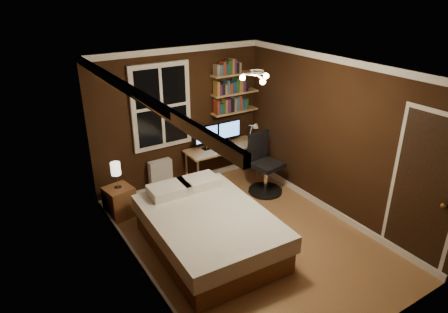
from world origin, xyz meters
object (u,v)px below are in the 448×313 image
monitor_left (207,137)px  office_chair (264,170)px  bedside_lamp (116,175)px  monitor_right (229,132)px  bed (208,230)px  desk (223,150)px  radiator (161,176)px  nightstand (120,202)px  desk_lamp (253,133)px

monitor_left → office_chair: (0.67, -0.85, -0.47)m
bedside_lamp → monitor_left: bearing=8.6°
monitor_right → office_chair: 0.99m
bed → desk: 2.16m
radiator → monitor_right: bearing=-4.3°
bed → office_chair: 1.91m
nightstand → office_chair: office_chair is taller
bed → nightstand: (-0.77, 1.49, -0.05)m
bed → desk_lamp: size_ratio=4.88×
monitor_right → desk_lamp: monitor_right is taller
bedside_lamp → radiator: bedside_lamp is taller
radiator → desk: bearing=-8.4°
desk_lamp → monitor_right: bearing=147.4°
bed → office_chair: office_chair is taller
desk → office_chair: size_ratio=1.30×
bedside_lamp → office_chair: bearing=-13.3°
monitor_right → office_chair: size_ratio=0.45×
monitor_left → nightstand: bearing=-171.4°
desk_lamp → office_chair: bearing=-106.9°
desk → monitor_left: (-0.30, 0.07, 0.29)m
monitor_left → bed: bearing=-119.8°
monitor_right → monitor_left: bearing=180.0°
bed → desk_lamp: (1.86, 1.52, 0.59)m
desk → monitor_right: monitor_right is taller
radiator → office_chair: office_chair is taller
radiator → monitor_left: size_ratio=1.26×
bed → bedside_lamp: (-0.77, 1.49, 0.42)m
radiator → desk_lamp: 1.87m
nightstand → monitor_left: size_ratio=1.03×
bed → monitor_left: monitor_left is taller
nightstand → office_chair: size_ratio=0.46×
bed → bedside_lamp: size_ratio=4.93×
bedside_lamp → office_chair: office_chair is taller
monitor_right → desk_lamp: 0.44m
desk → desk_lamp: desk_lamp is taller
bed → nightstand: bearing=119.3°
desk → office_chair: office_chair is taller
radiator → monitor_left: 1.08m
nightstand → radiator: radiator is taller
radiator → monitor_left: bearing=-6.6°
bed → office_chair: bearing=30.8°
bed → monitor_right: monitor_right is taller
monitor_left → desk: bearing=-13.5°
radiator → office_chair: size_ratio=0.56×
desk → desk_lamp: size_ratio=3.22×
nightstand → radiator: 0.96m
bedside_lamp → radiator: size_ratio=0.71×
nightstand → monitor_right: monitor_right is taller
desk_lamp → nightstand: bearing=-179.4°
nightstand → desk_lamp: 2.70m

